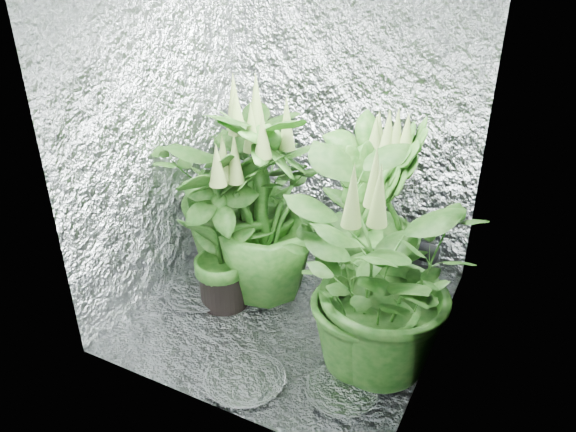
% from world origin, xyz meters
% --- Properties ---
extents(ground, '(1.60, 1.60, 0.00)m').
position_xyz_m(ground, '(0.00, 0.00, 0.00)').
color(ground, silver).
rests_on(ground, ground).
extents(walls, '(1.62, 1.62, 2.00)m').
position_xyz_m(walls, '(0.00, 0.00, 1.00)').
color(walls, silver).
rests_on(walls, ground).
extents(plant_a, '(1.26, 1.26, 1.22)m').
position_xyz_m(plant_a, '(-0.44, 0.25, 0.58)').
color(plant_a, black).
rests_on(plant_a, ground).
extents(plant_b, '(0.67, 0.67, 1.04)m').
position_xyz_m(plant_b, '(0.16, 0.63, 0.48)').
color(plant_b, black).
rests_on(plant_b, ground).
extents(plant_c, '(0.70, 0.70, 1.14)m').
position_xyz_m(plant_c, '(0.36, 0.35, 0.53)').
color(plant_c, black).
rests_on(plant_c, ground).
extents(plant_d, '(0.84, 0.84, 1.17)m').
position_xyz_m(plant_d, '(-0.22, 0.09, 0.54)').
color(plant_d, black).
rests_on(plant_d, ground).
extents(plant_e, '(1.13, 1.13, 1.12)m').
position_xyz_m(plant_e, '(0.56, -0.25, 0.54)').
color(plant_e, black).
rests_on(plant_e, ground).
extents(plant_f, '(0.68, 0.68, 1.05)m').
position_xyz_m(plant_f, '(-0.38, -0.11, 0.48)').
color(plant_f, black).
rests_on(plant_f, ground).
extents(circulation_fan, '(0.18, 0.35, 0.41)m').
position_xyz_m(circulation_fan, '(0.57, 0.60, 0.17)').
color(circulation_fan, black).
rests_on(circulation_fan, ground).
extents(plant_label, '(0.05, 0.04, 0.08)m').
position_xyz_m(plant_label, '(0.62, -0.28, 0.30)').
color(plant_label, white).
rests_on(plant_label, plant_e).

